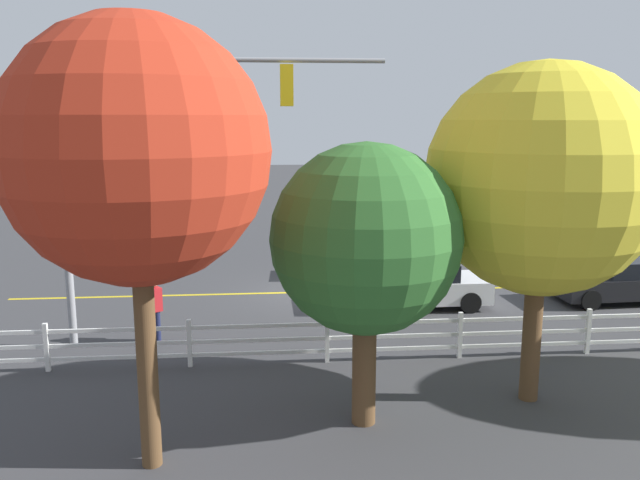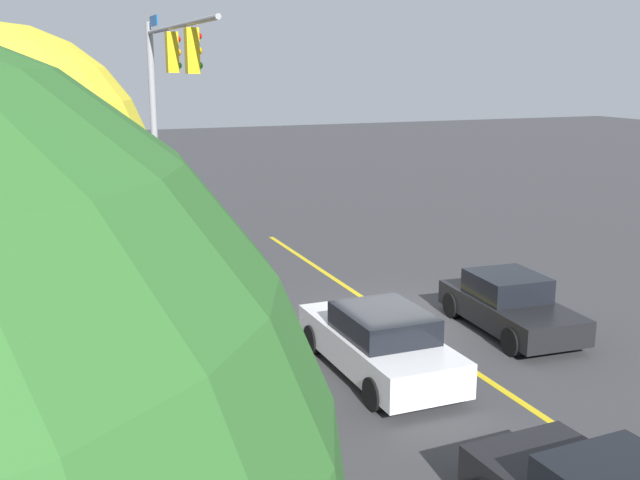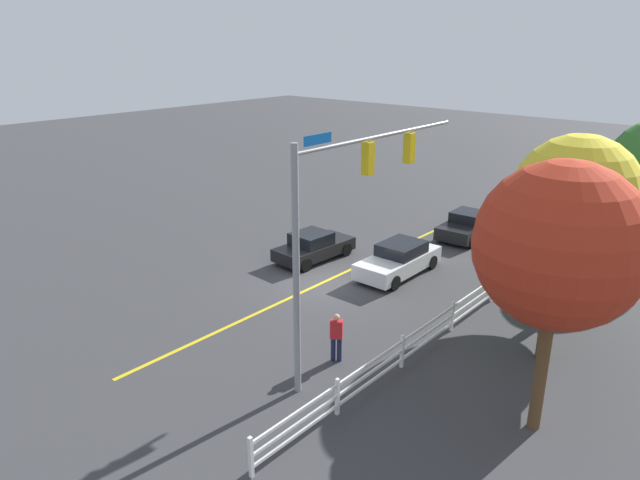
{
  "view_description": "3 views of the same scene",
  "coord_description": "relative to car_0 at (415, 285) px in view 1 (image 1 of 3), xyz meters",
  "views": [
    {
      "loc": [
        1.71,
        20.92,
        5.77
      ],
      "look_at": [
        0.02,
        1.76,
        2.12
      ],
      "focal_mm": 36.2,
      "sensor_mm": 36.0,
      "label": 1
    },
    {
      "loc": [
        -16.0,
        8.46,
        6.24
      ],
      "look_at": [
        1.17,
        1.57,
        1.93
      ],
      "focal_mm": 42.21,
      "sensor_mm": 36.0,
      "label": 2
    },
    {
      "loc": [
        17.36,
        14.9,
        10.03
      ],
      "look_at": [
        0.94,
        0.62,
        2.34
      ],
      "focal_mm": 32.31,
      "sensor_mm": 36.0,
      "label": 3
    }
  ],
  "objects": [
    {
      "name": "ground_plane",
      "position": [
        2.93,
        -1.91,
        -0.69
      ],
      "size": [
        120.0,
        120.0,
        0.0
      ],
      "primitive_type": "plane",
      "color": "#38383A"
    },
    {
      "name": "lane_center_stripe",
      "position": [
        -1.07,
        -1.91,
        -0.68
      ],
      "size": [
        28.0,
        0.16,
        0.01
      ],
      "primitive_type": "cube",
      "color": "gold",
      "rests_on": "ground_plane"
    },
    {
      "name": "signal_assembly",
      "position": [
        7.37,
        2.77,
        4.65
      ],
      "size": [
        8.05,
        0.38,
        7.58
      ],
      "color": "gray",
      "rests_on": "ground_plane"
    },
    {
      "name": "car_0",
      "position": [
        0.0,
        0.0,
        0.0
      ],
      "size": [
        4.53,
        1.91,
        1.43
      ],
      "rotation": [
        0.0,
        0.0,
        0.01
      ],
      "color": "silver",
      "rests_on": "ground_plane"
    },
    {
      "name": "car_1",
      "position": [
        1.17,
        -4.05,
        -0.04
      ],
      "size": [
        4.12,
        2.01,
        1.37
      ],
      "rotation": [
        0.0,
        0.0,
        3.09
      ],
      "color": "black",
      "rests_on": "ground_plane"
    },
    {
      "name": "car_2",
      "position": [
        -6.56,
        -0.05,
        -0.03
      ],
      "size": [
        4.03,
        2.11,
        1.38
      ],
      "rotation": [
        0.0,
        0.0,
        0.05
      ],
      "color": "black",
      "rests_on": "ground_plane"
    },
    {
      "name": "pedestrian",
      "position": [
        7.51,
        2.57,
        0.24
      ],
      "size": [
        0.44,
        0.48,
        1.69
      ],
      "rotation": [
        0.0,
        0.0,
        0.6
      ],
      "color": "#191E3F",
      "rests_on": "ground_plane"
    },
    {
      "name": "white_rail_fence",
      "position": [
        -0.07,
        4.41,
        -0.08
      ],
      "size": [
        26.1,
        0.1,
        1.15
      ],
      "color": "white",
      "rests_on": "ground_plane"
    },
    {
      "name": "tree_0",
      "position": [
        6.6,
        8.79,
        4.56
      ],
      "size": [
        4.19,
        4.19,
        7.37
      ],
      "color": "brown",
      "rests_on": "ground_plane"
    },
    {
      "name": "tree_1",
      "position": [
        -0.8,
        6.82,
        3.89
      ],
      "size": [
        4.58,
        4.58,
        6.88
      ],
      "color": "brown",
      "rests_on": "ground_plane"
    },
    {
      "name": "tree_3",
      "position": [
        2.8,
        7.58,
        2.89
      ],
      "size": [
        3.53,
        3.53,
        5.37
      ],
      "color": "brown",
      "rests_on": "ground_plane"
    }
  ]
}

